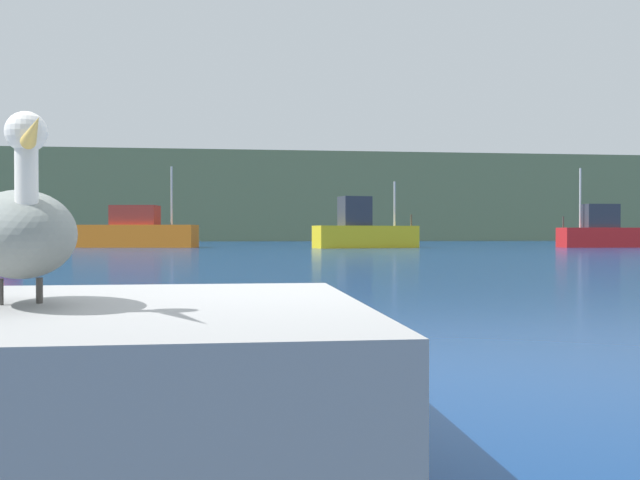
% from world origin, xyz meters
% --- Properties ---
extents(ground_plane, '(260.00, 260.00, 0.00)m').
position_xyz_m(ground_plane, '(0.00, 0.00, 0.00)').
color(ground_plane, navy).
extents(hillside_backdrop, '(140.00, 16.07, 9.52)m').
position_xyz_m(hillside_backdrop, '(0.00, 77.78, 4.76)').
color(hillside_backdrop, '#6B7A51').
rests_on(hillside_backdrop, ground).
extents(pier_dock, '(3.03, 2.38, 0.63)m').
position_xyz_m(pier_dock, '(-1.15, -0.91, 0.31)').
color(pier_dock, '#949494').
rests_on(pier_dock, ground).
extents(pelican, '(0.75, 1.28, 0.81)m').
position_xyz_m(pelican, '(-1.14, -0.93, 0.96)').
color(pelican, gray).
rests_on(pelican, pier_dock).
extents(fishing_boat_yellow, '(6.50, 2.99, 4.02)m').
position_xyz_m(fishing_boat_yellow, '(7.61, 37.54, 1.01)').
color(fishing_boat_yellow, yellow).
rests_on(fishing_boat_yellow, ground).
extents(fishing_boat_red, '(6.08, 1.92, 4.89)m').
position_xyz_m(fishing_boat_red, '(22.81, 37.19, 0.94)').
color(fishing_boat_red, red).
rests_on(fishing_boat_red, ground).
extents(fishing_boat_orange, '(7.57, 3.39, 5.00)m').
position_xyz_m(fishing_boat_orange, '(-6.07, 40.80, 0.96)').
color(fishing_boat_orange, orange).
rests_on(fishing_boat_orange, ground).
extents(mooring_buoy, '(0.57, 0.57, 0.57)m').
position_xyz_m(mooring_buoy, '(-5.44, 13.45, 0.28)').
color(mooring_buoy, red).
rests_on(mooring_buoy, ground).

